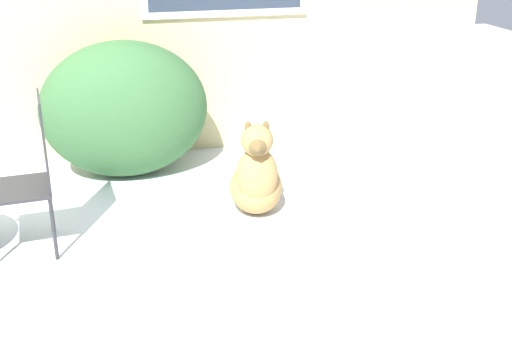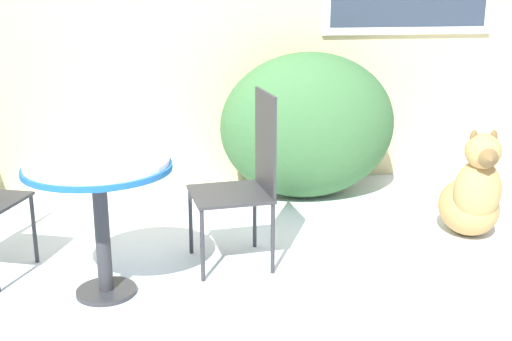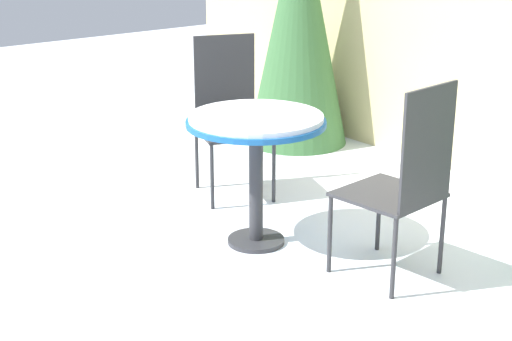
{
  "view_description": "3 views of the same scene",
  "coord_description": "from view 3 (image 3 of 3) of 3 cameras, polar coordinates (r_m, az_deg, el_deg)",
  "views": [
    {
      "loc": [
        0.4,
        -3.4,
        2.04
      ],
      "look_at": [
        1.46,
        0.76,
        0.31
      ],
      "focal_mm": 45.0,
      "sensor_mm": 36.0,
      "label": 1
    },
    {
      "loc": [
        -0.62,
        -2.94,
        1.58
      ],
      "look_at": [
        0.0,
        0.6,
        0.55
      ],
      "focal_mm": 45.0,
      "sensor_mm": 36.0,
      "label": 2
    },
    {
      "loc": [
        2.29,
        -2.27,
        1.8
      ],
      "look_at": [
        -0.87,
        0.27,
        0.43
      ],
      "focal_mm": 55.0,
      "sensor_mm": 36.0,
      "label": 3
    }
  ],
  "objects": [
    {
      "name": "patio_table",
      "position": [
        4.22,
        -0.0,
        2.57
      ],
      "size": [
        0.75,
        0.75,
        0.74
      ],
      "color": "#2D2D30",
      "rests_on": "ground_plane"
    },
    {
      "name": "evergreen_bush",
      "position": [
        6.11,
        3.13,
        10.61
      ],
      "size": [
        0.79,
        0.79,
        1.88
      ],
      "color": "#386638",
      "rests_on": "ground_plane"
    },
    {
      "name": "patio_chair_near_table",
      "position": [
        5.08,
        -1.91,
        4.26
      ],
      "size": [
        0.57,
        0.57,
        1.02
      ],
      "rotation": [
        0.0,
        0.0,
        1.2
      ],
      "color": "#2D2D30",
      "rests_on": "ground_plane"
    },
    {
      "name": "ground_plane",
      "position": [
        3.69,
        5.29,
        -10.6
      ],
      "size": [
        16.0,
        16.0,
        0.0
      ],
      "primitive_type": "plane",
      "color": "silver"
    },
    {
      "name": "patio_chair_far_side",
      "position": [
        3.89,
        10.77,
        -0.63
      ],
      "size": [
        0.48,
        0.48,
        1.02
      ],
      "rotation": [
        0.0,
        0.0,
        -1.49
      ],
      "color": "#2D2D30",
      "rests_on": "ground_plane"
    }
  ]
}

